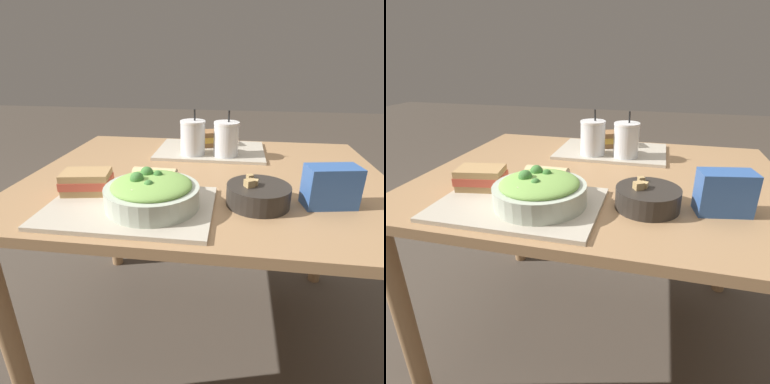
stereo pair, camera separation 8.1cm
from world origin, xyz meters
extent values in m
plane|color=#4C4238|center=(0.00, 0.00, 0.00)|extent=(12.00, 12.00, 0.00)
cube|color=#A37A51|center=(0.00, 0.00, 0.72)|extent=(1.22, 0.97, 0.03)
cylinder|color=#A37A51|center=(-0.55, -0.43, 0.35)|extent=(0.06, 0.06, 0.71)
cylinder|color=#A37A51|center=(-0.55, 0.43, 0.35)|extent=(0.06, 0.06, 0.71)
cylinder|color=#A37A51|center=(0.55, 0.43, 0.35)|extent=(0.06, 0.06, 0.71)
cube|color=#BCB29E|center=(-0.18, -0.30, 0.74)|extent=(0.45, 0.31, 0.01)
cube|color=#BCB29E|center=(-0.01, 0.28, 0.74)|extent=(0.45, 0.31, 0.01)
cylinder|color=beige|center=(-0.12, -0.30, 0.78)|extent=(0.25, 0.25, 0.06)
ellipsoid|color=#7FB251|center=(-0.12, -0.30, 0.81)|extent=(0.21, 0.21, 0.04)
sphere|color=#38702D|center=(-0.11, -0.27, 0.82)|extent=(0.03, 0.03, 0.03)
sphere|color=#427F38|center=(-0.15, -0.31, 0.83)|extent=(0.04, 0.04, 0.04)
sphere|color=#427F38|center=(-0.12, -0.33, 0.82)|extent=(0.02, 0.02, 0.02)
sphere|color=#427F38|center=(-0.14, -0.26, 0.83)|extent=(0.04, 0.04, 0.04)
cube|color=beige|center=(-0.13, -0.31, 0.82)|extent=(0.06, 0.03, 0.01)
cube|color=beige|center=(-0.15, -0.34, 0.82)|extent=(0.05, 0.06, 0.01)
cylinder|color=#2D2823|center=(0.16, -0.23, 0.77)|extent=(0.18, 0.18, 0.06)
cylinder|color=#5B2D19|center=(0.16, -0.23, 0.79)|extent=(0.16, 0.16, 0.01)
cube|color=tan|center=(0.14, -0.24, 0.80)|extent=(0.03, 0.03, 0.02)
cube|color=tan|center=(0.14, -0.18, 0.80)|extent=(0.02, 0.02, 0.02)
cube|color=tan|center=(0.15, -0.22, 0.80)|extent=(0.02, 0.02, 0.02)
cube|color=tan|center=(-0.33, -0.23, 0.76)|extent=(0.15, 0.11, 0.02)
cube|color=#C64C38|center=(-0.33, -0.23, 0.78)|extent=(0.15, 0.12, 0.02)
cube|color=tan|center=(-0.33, -0.23, 0.80)|extent=(0.15, 0.11, 0.02)
cylinder|color=#DBBC84|center=(-0.14, -0.19, 0.78)|extent=(0.13, 0.07, 0.07)
cylinder|color=beige|center=(-0.08, -0.19, 0.78)|extent=(0.01, 0.06, 0.06)
cube|color=olive|center=(-0.02, 0.34, 0.76)|extent=(0.16, 0.13, 0.02)
cube|color=#EFB742|center=(-0.02, 0.34, 0.78)|extent=(0.16, 0.14, 0.02)
cube|color=olive|center=(-0.02, 0.34, 0.80)|extent=(0.16, 0.13, 0.02)
cylinder|color=silver|center=(-0.08, 0.20, 0.81)|extent=(0.10, 0.10, 0.13)
cylinder|color=black|center=(-0.08, 0.20, 0.80)|extent=(0.09, 0.09, 0.10)
cylinder|color=white|center=(-0.08, 0.20, 0.88)|extent=(0.10, 0.10, 0.01)
cylinder|color=black|center=(-0.07, 0.20, 0.90)|extent=(0.01, 0.01, 0.05)
cylinder|color=silver|center=(0.06, 0.20, 0.81)|extent=(0.10, 0.10, 0.13)
cylinder|color=#701E47|center=(0.06, 0.20, 0.80)|extent=(0.09, 0.09, 0.10)
cylinder|color=white|center=(0.06, 0.20, 0.88)|extent=(0.10, 0.10, 0.01)
cylinder|color=black|center=(0.06, 0.20, 0.90)|extent=(0.01, 0.01, 0.05)
cube|color=#335BA3|center=(0.36, -0.21, 0.79)|extent=(0.15, 0.10, 0.12)
camera|label=1|loc=(0.09, -1.06, 1.13)|focal=30.00mm
camera|label=2|loc=(0.17, -1.04, 1.13)|focal=30.00mm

